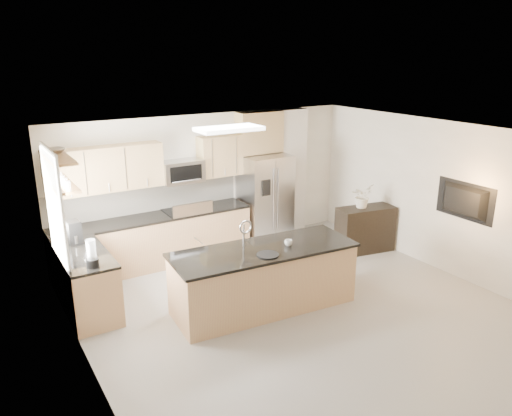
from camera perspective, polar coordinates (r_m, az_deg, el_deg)
floor at (r=7.45m, az=6.01°, el=-12.25°), size 6.50×6.50×0.00m
ceiling at (r=6.57m, az=6.72°, el=7.86°), size 6.00×6.50×0.02m
wall_back at (r=9.56m, az=-5.56°, el=2.93°), size 6.00×0.02×2.60m
wall_left at (r=5.72m, az=-18.55°, el=-8.11°), size 0.02×6.50×2.60m
wall_right at (r=8.98m, az=21.74°, el=0.79°), size 0.02×6.50×2.60m
back_counter at (r=9.08m, az=-11.49°, el=-3.62°), size 3.55×0.66×1.44m
left_counter at (r=7.78m, az=-18.82°, el=-8.02°), size 0.66×1.50×0.92m
range at (r=9.29m, az=-7.86°, el=-2.95°), size 0.76×0.64×1.14m
upper_cabinets at (r=8.82m, az=-12.84°, el=4.85°), size 3.50×0.33×0.75m
microwave at (r=9.06m, az=-8.47°, el=4.16°), size 0.76×0.40×0.40m
refrigerator at (r=9.85m, az=1.02°, el=0.97°), size 0.92×0.78×1.78m
partition_column at (r=10.34m, az=3.93°, el=4.06°), size 0.60×0.30×2.60m
window at (r=7.32m, az=-22.01°, el=0.02°), size 0.04×1.15×1.65m
shelf_lower at (r=7.35m, az=-21.44°, el=2.61°), size 0.30×1.20×0.04m
shelf_upper at (r=7.28m, az=-21.76°, el=5.42°), size 0.30×1.20×0.04m
ceiling_fixture at (r=7.69m, az=-3.10°, el=9.03°), size 1.00×0.50×0.06m
island at (r=7.46m, az=0.89°, el=-8.01°), size 2.80×1.19×1.37m
credenza at (r=9.77m, az=12.36°, el=-2.39°), size 1.16×0.64×0.87m
cup at (r=7.37m, az=3.72°, el=-3.98°), size 0.14×0.14×0.09m
platter at (r=7.03m, az=1.37°, el=-5.36°), size 0.41×0.41×0.02m
blender at (r=7.02m, az=-18.27°, el=-5.14°), size 0.17×0.17×0.39m
kettle at (r=7.37m, az=-18.48°, el=-4.60°), size 0.20×0.20×0.24m
coffee_maker at (r=7.94m, az=-20.12°, el=-2.71°), size 0.22×0.25×0.36m
bowl at (r=7.47m, az=-22.10°, el=6.15°), size 0.45×0.45×0.09m
flower_vase at (r=9.53m, az=12.07°, el=2.01°), size 0.74×0.69×0.67m
television at (r=8.79m, az=22.44°, el=0.70°), size 0.14×1.08×0.62m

